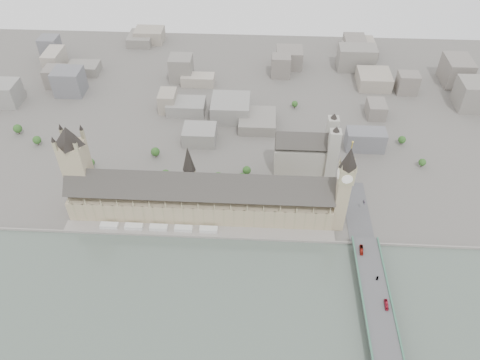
{
  "coord_description": "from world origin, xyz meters",
  "views": [
    {
      "loc": [
        58.15,
        -318.39,
        350.25
      ],
      "look_at": [
        39.23,
        34.51,
        34.38
      ],
      "focal_mm": 35.0,
      "sensor_mm": 36.0,
      "label": 1
    }
  ],
  "objects_px": {
    "red_bus_north": "(361,250)",
    "westminster_abbey": "(307,153)",
    "westminster_bridge": "(376,306)",
    "car_silver": "(377,278)",
    "palace_of_westminster": "(201,197)",
    "elizabeth_tower": "(344,184)",
    "victoria_tower": "(76,164)",
    "red_bus_south": "(386,305)",
    "car_approach": "(364,202)"
  },
  "relations": [
    {
      "from": "elizabeth_tower",
      "to": "car_approach",
      "type": "relative_size",
      "value": 22.84
    },
    {
      "from": "westminster_abbey",
      "to": "car_approach",
      "type": "xyz_separation_m",
      "value": [
        56.97,
        -62.06,
        -14.15
      ]
    },
    {
      "from": "palace_of_westminster",
      "to": "westminster_bridge",
      "type": "height_order",
      "value": "palace_of_westminster"
    },
    {
      "from": "car_silver",
      "to": "victoria_tower",
      "type": "bearing_deg",
      "value": -176.36
    },
    {
      "from": "westminster_bridge",
      "to": "car_approach",
      "type": "bearing_deg",
      "value": 87.2
    },
    {
      "from": "westminster_abbey",
      "to": "red_bus_north",
      "type": "distance_m",
      "value": 135.28
    },
    {
      "from": "westminster_bridge",
      "to": "red_bus_north",
      "type": "distance_m",
      "value": 56.39
    },
    {
      "from": "red_bus_north",
      "to": "red_bus_south",
      "type": "height_order",
      "value": "red_bus_north"
    },
    {
      "from": "car_approach",
      "to": "victoria_tower",
      "type": "bearing_deg",
      "value": -179.34
    },
    {
      "from": "elizabeth_tower",
      "to": "red_bus_south",
      "type": "relative_size",
      "value": 10.33
    },
    {
      "from": "palace_of_westminster",
      "to": "victoria_tower",
      "type": "bearing_deg",
      "value": 177.04
    },
    {
      "from": "westminster_bridge",
      "to": "car_silver",
      "type": "relative_size",
      "value": 79.77
    },
    {
      "from": "elizabeth_tower",
      "to": "westminster_abbey",
      "type": "bearing_deg",
      "value": 107.29
    },
    {
      "from": "red_bus_north",
      "to": "car_silver",
      "type": "xyz_separation_m",
      "value": [
        9.79,
        -30.87,
        -0.93
      ]
    },
    {
      "from": "red_bus_north",
      "to": "car_silver",
      "type": "relative_size",
      "value": 2.83
    },
    {
      "from": "palace_of_westminster",
      "to": "red_bus_north",
      "type": "xyz_separation_m",
      "value": [
        156.1,
        -51.52,
        -10.85
      ]
    },
    {
      "from": "elizabeth_tower",
      "to": "victoria_tower",
      "type": "bearing_deg",
      "value": 176.04
    },
    {
      "from": "westminster_bridge",
      "to": "red_bus_north",
      "type": "height_order",
      "value": "red_bus_north"
    },
    {
      "from": "westminster_bridge",
      "to": "car_approach",
      "type": "distance_m",
      "value": 120.72
    },
    {
      "from": "red_bus_south",
      "to": "car_approach",
      "type": "bearing_deg",
      "value": 93.47
    },
    {
      "from": "westminster_bridge",
      "to": "red_bus_north",
      "type": "xyz_separation_m",
      "value": [
        -5.9,
        55.68,
        6.73
      ]
    },
    {
      "from": "westminster_abbey",
      "to": "car_approach",
      "type": "distance_m",
      "value": 85.42
    },
    {
      "from": "elizabeth_tower",
      "to": "westminster_bridge",
      "type": "bearing_deg",
      "value": -75.89
    },
    {
      "from": "westminster_abbey",
      "to": "elizabeth_tower",
      "type": "bearing_deg",
      "value": -72.71
    },
    {
      "from": "victoria_tower",
      "to": "red_bus_north",
      "type": "bearing_deg",
      "value": -11.75
    },
    {
      "from": "westminster_abbey",
      "to": "red_bus_south",
      "type": "height_order",
      "value": "westminster_abbey"
    },
    {
      "from": "westminster_abbey",
      "to": "westminster_bridge",
      "type": "bearing_deg",
      "value": -74.36
    },
    {
      "from": "palace_of_westminster",
      "to": "red_bus_south",
      "type": "bearing_deg",
      "value": -33.08
    },
    {
      "from": "red_bus_north",
      "to": "car_silver",
      "type": "bearing_deg",
      "value": -66.75
    },
    {
      "from": "palace_of_westminster",
      "to": "red_bus_north",
      "type": "bearing_deg",
      "value": -18.27
    },
    {
      "from": "elizabeth_tower",
      "to": "car_approach",
      "type": "xyz_separation_m",
      "value": [
        29.89,
        24.94,
        -47.15
      ]
    },
    {
      "from": "westminster_bridge",
      "to": "westminster_abbey",
      "type": "distance_m",
      "value": 190.56
    },
    {
      "from": "palace_of_westminster",
      "to": "car_silver",
      "type": "bearing_deg",
      "value": -26.41
    },
    {
      "from": "elizabeth_tower",
      "to": "red_bus_north",
      "type": "bearing_deg",
      "value": -65.56
    },
    {
      "from": "red_bus_north",
      "to": "elizabeth_tower",
      "type": "bearing_deg",
      "value": 120.09
    },
    {
      "from": "palace_of_westminster",
      "to": "elizabeth_tower",
      "type": "height_order",
      "value": "elizabeth_tower"
    },
    {
      "from": "palace_of_westminster",
      "to": "red_bus_north",
      "type": "height_order",
      "value": "palace_of_westminster"
    },
    {
      "from": "westminster_abbey",
      "to": "red_bus_south",
      "type": "xyz_separation_m",
      "value": [
        57.79,
        -185.19,
        -13.38
      ]
    },
    {
      "from": "westminster_bridge",
      "to": "red_bus_south",
      "type": "bearing_deg",
      "value": -21.83
    },
    {
      "from": "westminster_abbey",
      "to": "red_bus_north",
      "type": "relative_size",
      "value": 5.9
    },
    {
      "from": "elizabeth_tower",
      "to": "red_bus_south",
      "type": "distance_m",
      "value": 112.85
    },
    {
      "from": "red_bus_north",
      "to": "westminster_abbey",
      "type": "bearing_deg",
      "value": 115.26
    },
    {
      "from": "red_bus_north",
      "to": "car_silver",
      "type": "distance_m",
      "value": 32.39
    },
    {
      "from": "westminster_abbey",
      "to": "red_bus_north",
      "type": "xyz_separation_m",
      "value": [
        45.17,
        -126.82,
        -13.23
      ]
    },
    {
      "from": "elizabeth_tower",
      "to": "victoria_tower",
      "type": "distance_m",
      "value": 260.64
    },
    {
      "from": "victoria_tower",
      "to": "red_bus_north",
      "type": "xyz_separation_m",
      "value": [
        278.1,
        -57.82,
        -43.35
      ]
    },
    {
      "from": "elizabeth_tower",
      "to": "westminster_bridge",
      "type": "xyz_separation_m",
      "value": [
        24.0,
        -95.5,
        -52.96
      ]
    },
    {
      "from": "elizabeth_tower",
      "to": "car_silver",
      "type": "bearing_deg",
      "value": -68.47
    },
    {
      "from": "elizabeth_tower",
      "to": "red_bus_north",
      "type": "height_order",
      "value": "elizabeth_tower"
    },
    {
      "from": "victoria_tower",
      "to": "red_bus_north",
      "type": "distance_m",
      "value": 287.34
    }
  ]
}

